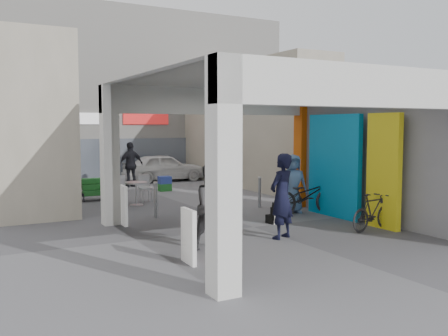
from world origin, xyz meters
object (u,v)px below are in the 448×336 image
cafe_set (130,194)px  produce_stand (96,192)px  bicycle_rear (373,212)px  white_van (164,167)px  man_crates (131,165)px  man_with_dog (282,196)px  man_back_turned (212,207)px  border_collie (274,215)px  bicycle_front (306,196)px  man_elderly (293,183)px

cafe_set → produce_stand: bearing=118.8°
bicycle_rear → white_van: (-0.48, 12.28, 0.17)m
cafe_set → man_crates: man_crates is taller
man_with_dog → man_crates: 10.57m
bicycle_rear → man_back_turned: bearing=77.8°
cafe_set → man_with_dog: size_ratio=0.77×
produce_stand → border_collie: size_ratio=1.89×
bicycle_front → man_crates: bearing=19.0°
produce_stand → man_elderly: 6.71m
border_collie → man_crates: (-0.81, 9.12, 0.68)m
border_collie → bicycle_rear: size_ratio=0.39×
man_crates → bicycle_front: bearing=93.6°
man_crates → bicycle_front: (2.31, -8.49, -0.37)m
man_crates → bicycle_rear: size_ratio=1.22×
border_collie → man_back_turned: (-2.53, -1.52, 0.63)m
cafe_set → border_collie: bearing=-65.1°
bicycle_rear → border_collie: bearing=33.9°
produce_stand → white_van: (4.13, 4.32, 0.33)m
produce_stand → man_with_dog: man_with_dog is taller
man_back_turned → bicycle_front: bearing=23.8°
cafe_set → bicycle_rear: bicycle_rear is taller
cafe_set → border_collie: 5.32m
bicycle_front → bicycle_rear: bicycle_front is taller
cafe_set → bicycle_rear: bearing=-59.7°
produce_stand → man_elderly: man_elderly is taller
man_crates → white_van: man_crates is taller
produce_stand → white_van: size_ratio=0.30×
man_back_turned → bicycle_rear: size_ratio=1.15×
bicycle_rear → white_van: white_van is taller
white_van → cafe_set: bearing=150.9°
bicycle_front → white_van: (-0.35, 9.85, 0.08)m
man_with_dog → bicycle_front: size_ratio=0.91×
produce_stand → man_crates: man_crates is taller
man_elderly → bicycle_rear: man_elderly is taller
produce_stand → man_with_dog: 7.95m
produce_stand → cafe_set: bearing=-72.6°
white_van → man_elderly: bearing=-176.6°
man_elderly → man_crates: size_ratio=0.92×
border_collie → bicycle_rear: 2.43m
bicycle_rear → man_elderly: bearing=-4.4°
man_with_dog → man_back_turned: (-1.75, -0.08, -0.08)m
produce_stand → man_crates: 3.71m
man_back_turned → man_crates: (1.72, 10.65, 0.05)m
produce_stand → man_elderly: size_ratio=0.66×
border_collie → produce_stand: bearing=111.5°
border_collie → bicycle_front: bicycle_front is taller
produce_stand → man_back_turned: bearing=-98.1°
man_with_dog → man_elderly: size_ratio=1.13×
border_collie → man_with_dog: 1.79m
bicycle_rear → bicycle_front: bearing=-5.5°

